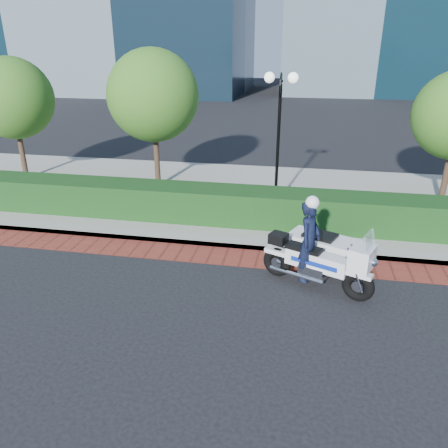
% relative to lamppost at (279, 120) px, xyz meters
% --- Properties ---
extents(ground, '(120.00, 120.00, 0.00)m').
position_rel_lamppost_xyz_m(ground, '(-1.00, -5.20, -2.96)').
color(ground, black).
rests_on(ground, ground).
extents(brick_strip, '(60.00, 1.00, 0.01)m').
position_rel_lamppost_xyz_m(brick_strip, '(-1.00, -3.70, -2.95)').
color(brick_strip, maroon).
rests_on(brick_strip, ground).
extents(sidewalk, '(60.00, 8.00, 0.15)m').
position_rel_lamppost_xyz_m(sidewalk, '(-1.00, 0.80, -2.88)').
color(sidewalk, gray).
rests_on(sidewalk, ground).
extents(hedge_main, '(18.00, 1.20, 1.00)m').
position_rel_lamppost_xyz_m(hedge_main, '(-1.00, -1.60, -2.31)').
color(hedge_main, black).
rests_on(hedge_main, sidewalk).
extents(lamppost, '(1.02, 0.70, 4.21)m').
position_rel_lamppost_xyz_m(lamppost, '(0.00, 0.00, 0.00)').
color(lamppost, black).
rests_on(lamppost, sidewalk).
extents(tree_a, '(3.00, 3.00, 4.58)m').
position_rel_lamppost_xyz_m(tree_a, '(-10.00, 1.30, 0.26)').
color(tree_a, '#332319').
rests_on(tree_a, sidewalk).
extents(tree_b, '(3.20, 3.20, 4.89)m').
position_rel_lamppost_xyz_m(tree_b, '(-4.50, 1.30, 0.48)').
color(tree_b, '#332319').
rests_on(tree_b, sidewalk).
extents(police_motorcycle, '(2.53, 2.39, 2.17)m').
position_rel_lamppost_xyz_m(police_motorcycle, '(1.33, -4.44, -2.22)').
color(police_motorcycle, black).
rests_on(police_motorcycle, ground).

